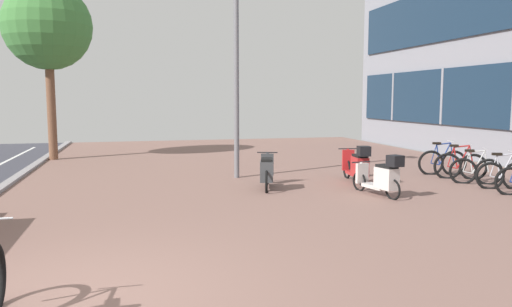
% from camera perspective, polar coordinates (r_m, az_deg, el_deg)
% --- Properties ---
extents(ground, '(21.00, 40.00, 0.13)m').
position_cam_1_polar(ground, '(5.82, -6.28, -15.72)').
color(ground, '#2D2D3A').
extents(bicycle_rack_02, '(1.25, 0.53, 0.95)m').
position_cam_1_polar(bicycle_rack_02, '(13.13, 26.80, -2.28)').
color(bicycle_rack_02, black).
rests_on(bicycle_rack_02, ground).
extents(bicycle_rack_03, '(1.19, 0.64, 0.95)m').
position_cam_1_polar(bicycle_rack_03, '(13.62, 24.18, -1.85)').
color(bicycle_rack_03, black).
rests_on(bicycle_rack_03, ground).
extents(bicycle_rack_04, '(1.27, 0.68, 1.00)m').
position_cam_1_polar(bicycle_rack_04, '(14.29, 22.67, -1.35)').
color(bicycle_rack_04, black).
rests_on(bicycle_rack_04, ground).
extents(bicycle_rack_05, '(1.36, 0.50, 1.00)m').
position_cam_1_polar(bicycle_rack_05, '(14.89, 20.85, -0.97)').
color(bicycle_rack_05, black).
rests_on(bicycle_rack_05, ground).
extents(scooter_near, '(0.57, 1.82, 1.03)m').
position_cam_1_polar(scooter_near, '(12.75, 11.70, -1.37)').
color(scooter_near, black).
rests_on(scooter_near, ground).
extents(scooter_mid, '(0.66, 1.60, 0.99)m').
position_cam_1_polar(scooter_mid, '(11.17, 14.47, -2.65)').
color(scooter_mid, black).
rests_on(scooter_mid, ground).
extents(scooter_far, '(0.73, 1.69, 0.84)m').
position_cam_1_polar(scooter_far, '(11.74, 1.27, -2.15)').
color(scooter_far, black).
rests_on(scooter_far, ground).
extents(lamp_post, '(0.20, 0.52, 5.98)m').
position_cam_1_polar(lamp_post, '(13.34, -2.31, 11.38)').
color(lamp_post, slate).
rests_on(lamp_post, ground).
extents(street_tree, '(2.99, 2.99, 6.13)m').
position_cam_1_polar(street_tree, '(18.86, -23.08, 13.36)').
color(street_tree, brown).
rests_on(street_tree, ground).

